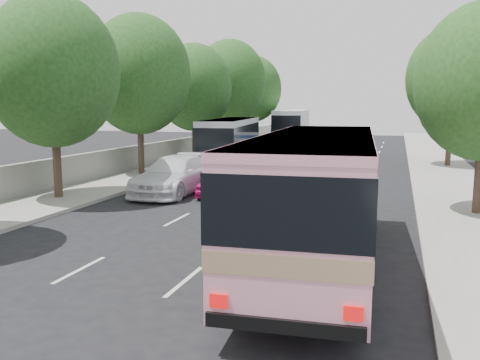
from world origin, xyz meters
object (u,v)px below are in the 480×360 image
at_px(pink_bus, 317,185).
at_px(tour_coach_front, 231,138).
at_px(white_pickup, 174,175).
at_px(pink_taxi, 222,181).
at_px(tour_coach_rear, 292,125).

distance_m(pink_bus, tour_coach_front, 21.12).
xyz_separation_m(pink_bus, white_pickup, (-8.09, 8.93, -1.26)).
bearing_deg(pink_taxi, tour_coach_rear, 93.02).
height_order(white_pickup, tour_coach_front, tour_coach_front).
xyz_separation_m(pink_bus, tour_coach_front, (-8.68, 19.25, -0.18)).
xyz_separation_m(pink_taxi, tour_coach_rear, (-2.50, 28.45, 1.53)).
relative_size(pink_taxi, white_pickup, 0.66).
distance_m(white_pickup, tour_coach_rear, 28.75).
distance_m(pink_taxi, white_pickup, 2.34).
height_order(tour_coach_front, tour_coach_rear, tour_coach_rear).
relative_size(pink_bus, white_pickup, 1.80).
xyz_separation_m(white_pickup, tour_coach_rear, (-0.18, 28.72, 1.32)).
bearing_deg(tour_coach_rear, tour_coach_front, -97.37).
height_order(pink_bus, white_pickup, pink_bus).
height_order(pink_bus, tour_coach_front, pink_bus).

